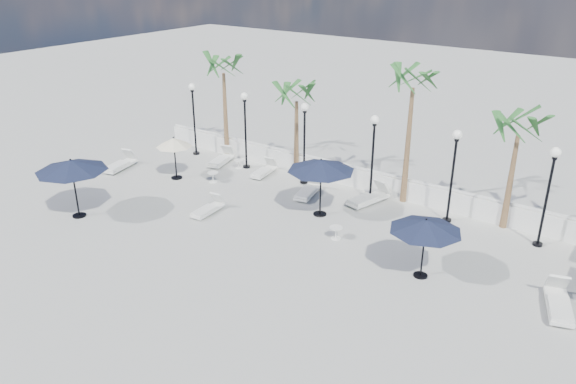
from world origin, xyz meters
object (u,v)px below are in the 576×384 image
Objects in this scene: lounger_3 at (264,171)px; lounger_4 at (308,190)px; parasol_navy_left at (71,166)px; lounger_0 at (120,164)px; lounger_5 at (369,197)px; lounger_2 at (221,159)px; parasol_navy_right at (426,226)px; parasol_cream_small at (174,143)px; lounger_1 at (208,209)px; parasol_navy_mid at (321,166)px; lounger_6 at (559,303)px.

lounger_3 is 0.89× the size of lounger_4.
lounger_4 is 0.71× the size of parasol_navy_left.
lounger_0 is 0.96× the size of lounger_5.
lounger_0 is 5.04m from lounger_2.
lounger_2 is at bearing 30.60° from lounger_0.
lounger_0 is 1.05× the size of lounger_4.
lounger_2 is 8.47m from lounger_5.
parasol_navy_right is 1.16× the size of parasol_cream_small.
parasol_navy_right reaches higher than lounger_3.
lounger_2 is at bearing 159.14° from lounger_4.
lounger_1 is 6.90m from lounger_5.
parasol_navy_mid is at bearing 29.38° from lounger_1.
lounger_1 is at bearing -145.90° from parasol_navy_mid.
lounger_0 is 9.86m from lounger_4.
parasol_navy_mid is at bearing 158.86° from parasol_navy_right.
lounger_4 is 0.94× the size of lounger_6.
lounger_1 is at bearing -23.57° from lounger_0.
lounger_6 is 9.84m from parasol_navy_mid.
lounger_2 is 3.18m from parasol_cream_small.
lounger_3 is at bearing 15.69° from lounger_0.
parasol_cream_small reaches higher than lounger_0.
lounger_5 is 9.22m from lounger_6.
lounger_4 is at bearing 147.88° from lounger_6.
parasol_navy_right is at bearing -33.12° from lounger_2.
parasol_navy_mid is (1.52, -1.36, 1.93)m from lounger_4.
lounger_5 is 3.11m from parasol_navy_mid.
parasol_cream_small reaches higher than lounger_4.
parasol_cream_small is at bearing 87.88° from parasol_navy_left.
parasol_navy_left reaches higher than lounger_5.
parasol_navy_mid reaches higher than lounger_3.
lounger_1 is 5.67m from parasol_navy_left.
lounger_2 is 0.71× the size of parasol_navy_left.
lounger_6 is (11.05, -2.83, 0.01)m from lounger_4.
lounger_0 reaches higher than lounger_2.
lounger_6 is (14.19, -3.68, 0.04)m from lounger_3.
lounger_1 is 5.93m from lounger_2.
lounger_4 is 0.74× the size of parasol_navy_mid.
parasol_navy_mid reaches higher than lounger_0.
lounger_5 is 12.34m from parasol_navy_left.
lounger_1 is 0.61× the size of parasol_navy_left.
lounger_2 is at bearing -165.32° from lounger_5.
lounger_6 reaches higher than lounger_3.
parasol_cream_small reaches higher than lounger_3.
lounger_2 is at bearing 161.65° from parasol_navy_right.
parasol_navy_left reaches higher than parasol_cream_small.
lounger_3 is 9.01m from parasol_navy_left.
lounger_0 is 1.17× the size of lounger_3.
parasol_navy_left reaches higher than lounger_1.
lounger_6 is at bearing 14.21° from parasol_navy_left.
lounger_4 is 0.84× the size of parasol_navy_right.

